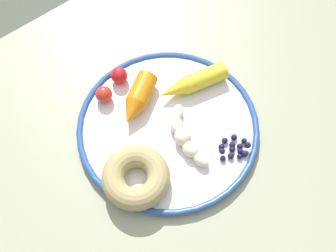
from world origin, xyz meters
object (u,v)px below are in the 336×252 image
Objects in this scene: tomato_near at (119,76)px; tomato_mid at (104,95)px; plate at (168,127)px; banana at (185,136)px; carrot_orange at (138,99)px; dining_table at (184,160)px; carrot_yellow at (192,83)px; donut at (136,177)px; blueberry_pile at (234,148)px.

tomato_mid is (-0.05, -0.02, -0.00)m from tomato_near.
banana is at bearing -81.33° from plate.
carrot_orange is at bearing -94.46° from tomato_near.
dining_table is 0.17m from carrot_yellow.
banana is (0.01, -0.04, 0.02)m from plate.
carrot_yellow is (0.09, 0.04, 0.02)m from plate.
carrot_yellow is at bearing 43.57° from dining_table.
donut is (-0.09, -0.12, -0.00)m from carrot_orange.
dining_table is at bearing 126.47° from blueberry_pile.
donut is (-0.12, -0.01, 0.13)m from dining_table.
carrot_yellow is at bearing 23.16° from donut.
dining_table is 3.36× the size of plate.
tomato_near is (-0.10, 0.10, -0.00)m from carrot_yellow.
dining_table is at bearing -77.04° from plate.
banana is at bearing -137.42° from carrot_yellow.
blueberry_pile is (0.06, -0.11, 0.01)m from plate.
carrot_yellow is (0.08, 0.08, 0.01)m from banana.
carrot_yellow is 4.31× the size of tomato_near.
plate is 0.14m from tomato_mid.
banana is 4.23× the size of tomato_mid.
banana is 1.17× the size of donut.
tomato_mid is at bearing 112.31° from dining_table.
dining_table is 10.14× the size of carrot_orange.
carrot_yellow is 0.14m from tomato_near.
tomato_mid reaches higher than banana.
blueberry_pile is 0.26m from tomato_near.
carrot_yellow is 0.15m from blueberry_pile.
donut is 0.18m from blueberry_pile.
carrot_yellow is 1.22× the size of donut.
blueberry_pile is at bearing -60.94° from plate.
dining_table is 35.34× the size of tomato_mid.
tomato_mid is (-0.04, 0.05, -0.00)m from carrot_orange.
tomato_near is at bearing 95.11° from banana.
donut is at bearing -156.84° from carrot_yellow.
carrot_orange is at bearing 51.84° from donut.
banana is 0.09m from blueberry_pile.
carrot_orange is at bearing 112.83° from blueberry_pile.
tomato_mid is at bearing -160.87° from tomato_near.
tomato_near is 1.03× the size of tomato_mid.
donut reaches higher than banana.
tomato_near is (0.10, 0.19, -0.00)m from donut.
banana is at bearing -68.66° from tomato_mid.
dining_table is at bearing 4.56° from banana.
blueberry_pile is at bearing -51.87° from banana.
dining_table is 34.43× the size of tomato_near.
dining_table is 0.14m from blueberry_pile.
blueberry_pile is (-0.03, -0.15, -0.01)m from carrot_yellow.
tomato_mid is at bearing 117.06° from blueberry_pile.
banana is (-0.00, -0.00, 0.12)m from dining_table.
carrot_orange is at bearing 101.87° from plate.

